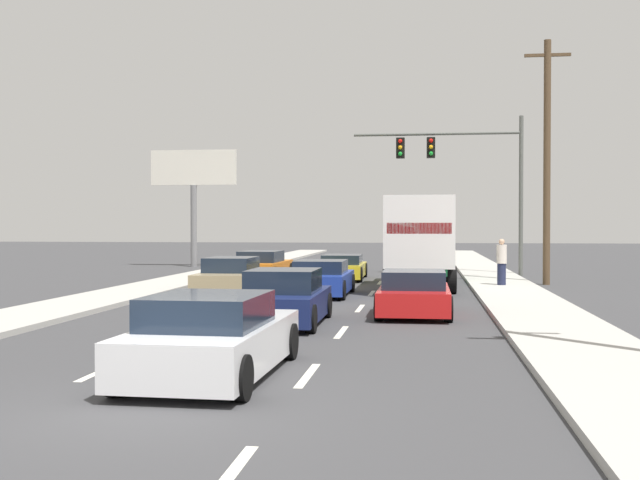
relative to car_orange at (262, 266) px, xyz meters
name	(u,v)px	position (x,y,z in m)	size (l,w,h in m)	color
ground_plane	(345,278)	(3.58, 1.07, -0.58)	(140.00, 140.00, 0.00)	#3D3D3F
sidewalk_right	(504,287)	(10.07, -3.93, -0.51)	(2.48, 80.00, 0.14)	#B2AFA8
sidewalk_left	(169,284)	(-2.91, -3.93, -0.51)	(2.48, 80.00, 0.14)	#B2AFA8
lane_markings	(332,287)	(3.58, -3.90, -0.58)	(3.54, 57.00, 0.01)	silver
car_orange	(262,266)	(0.00, 0.00, 0.00)	(2.05, 4.61, 1.26)	orange
car_tan	(231,276)	(0.36, -6.94, 0.00)	(1.94, 4.45, 1.26)	tan
car_yellow	(342,268)	(3.54, 0.26, -0.06)	(2.01, 4.41, 1.10)	yellow
car_blue	(321,279)	(3.64, -7.54, -0.02)	(1.97, 4.17, 1.20)	#1E389E
car_navy	(284,299)	(3.76, -15.21, 0.02)	(1.94, 4.04, 1.33)	#141E4C
car_white	(212,338)	(3.80, -21.69, 0.02)	(2.09, 4.49, 1.32)	white
box_truck	(420,236)	(6.95, -4.05, 1.38)	(2.57, 8.34, 3.38)	white
car_red	(414,294)	(6.83, -12.85, -0.03)	(1.94, 4.04, 1.19)	red
traffic_signal_mast	(453,161)	(8.42, 3.67, 4.84)	(7.94, 0.69, 7.49)	#595B56
utility_pole_mid	(547,159)	(11.94, -1.62, 4.44)	(1.80, 0.28, 9.75)	brown
roadside_billboard	(194,181)	(-5.99, 9.45, 4.32)	(4.99, 0.36, 6.68)	slate
pedestrian_near_corner	(502,262)	(9.98, -3.77, 0.42)	(0.38, 0.38, 1.73)	#1E233F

